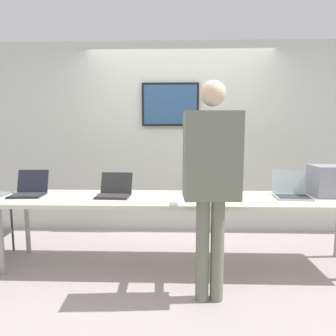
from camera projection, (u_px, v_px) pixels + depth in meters
name	position (u px, v px, depth m)	size (l,w,h in m)	color
ground	(180.00, 266.00, 3.06)	(8.00, 8.00, 0.04)	#A39597
back_wall	(179.00, 138.00, 4.01)	(8.00, 0.11, 2.61)	beige
workbench	(181.00, 202.00, 2.98)	(3.72, 0.70, 0.73)	beige
equipment_box	(333.00, 181.00, 3.03)	(0.43, 0.33, 0.32)	gray
laptop_station_0	(29.00, 190.00, 3.08)	(0.35, 0.35, 0.26)	#1F1E2C
laptop_station_1	(114.00, 191.00, 3.02)	(0.35, 0.33, 0.23)	#262726
laptop_station_2	(202.00, 190.00, 3.03)	(0.33, 0.40, 0.26)	#A9B7B7
laptop_station_3	(291.00, 191.00, 2.99)	(0.36, 0.35, 0.27)	#ABB5B7
person	(211.00, 171.00, 2.30)	(0.45, 0.60, 1.80)	slate
paper_sheet	(173.00, 201.00, 2.80)	(0.24, 0.32, 0.00)	white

